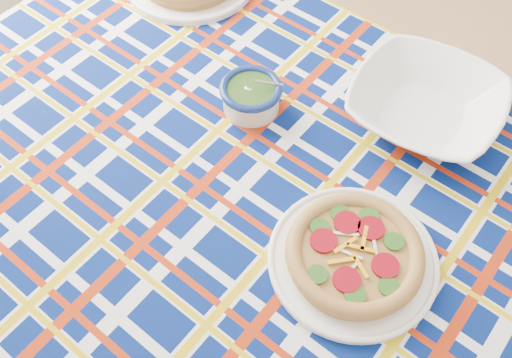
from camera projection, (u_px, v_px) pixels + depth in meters
The scene contains 6 objects.
floor at pixel (510, 289), 1.81m from camera, with size 4.00×4.00×0.00m, color tan.
dining_table at pixel (278, 214), 1.15m from camera, with size 1.80×1.29×0.78m.
tablecloth at pixel (279, 208), 1.13m from camera, with size 1.69×1.07×0.11m, color #051758, non-canonical shape.
main_focaccia_plate at pixel (354, 254), 0.98m from camera, with size 0.31×0.31×0.06m, color olive, non-canonical shape.
pesto_bowl at pixel (251, 94), 1.17m from camera, with size 0.13×0.13×0.08m, color #19350E, non-canonical shape.
serving_bowl at pixel (426, 105), 1.16m from camera, with size 0.30×0.30×0.07m, color white.
Camera 1 is at (-0.35, -1.04, 1.69)m, focal length 40.00 mm.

